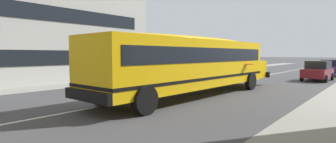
% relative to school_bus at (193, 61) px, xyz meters
% --- Properties ---
extents(ground_plane, '(400.00, 400.00, 0.00)m').
position_rel_school_bus_xyz_m(ground_plane, '(-3.31, 1.40, -1.84)').
color(ground_plane, '#424244').
extents(sidewalk_far, '(120.00, 3.00, 0.01)m').
position_rel_school_bus_xyz_m(sidewalk_far, '(-3.31, 9.41, -1.83)').
color(sidewalk_far, gray).
rests_on(sidewalk_far, ground_plane).
extents(sidewalk_near, '(120.00, 3.00, 0.01)m').
position_rel_school_bus_xyz_m(sidewalk_near, '(-3.31, -6.60, -1.83)').
color(sidewalk_near, gray).
rests_on(sidewalk_near, ground_plane).
extents(lane_centreline, '(110.00, 0.16, 0.01)m').
position_rel_school_bus_xyz_m(lane_centreline, '(-3.31, 1.40, -1.83)').
color(lane_centreline, silver).
rests_on(lane_centreline, ground_plane).
extents(school_bus, '(13.92, 3.62, 3.09)m').
position_rel_school_bus_xyz_m(school_bus, '(0.00, 0.00, 0.00)').
color(school_bus, yellow).
rests_on(school_bus, ground_plane).
extents(parked_car_black_by_entrance, '(3.91, 1.90, 1.64)m').
position_rel_school_bus_xyz_m(parked_car_black_by_entrance, '(9.07, 6.80, -0.99)').
color(parked_car_black_by_entrance, black).
rests_on(parked_car_black_by_entrance, ground_plane).
extents(parked_car_dark_blue_beside_sign, '(3.95, 1.98, 1.64)m').
position_rel_school_bus_xyz_m(parked_car_dark_blue_beside_sign, '(19.31, -3.86, -0.99)').
color(parked_car_dark_blue_beside_sign, navy).
rests_on(parked_car_dark_blue_beside_sign, ground_plane).
extents(parked_car_maroon_past_driveway, '(3.97, 2.01, 1.64)m').
position_rel_school_bus_xyz_m(parked_car_maroon_past_driveway, '(13.01, -3.72, -0.99)').
color(parked_car_maroon_past_driveway, maroon).
rests_on(parked_car_maroon_past_driveway, ground_plane).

